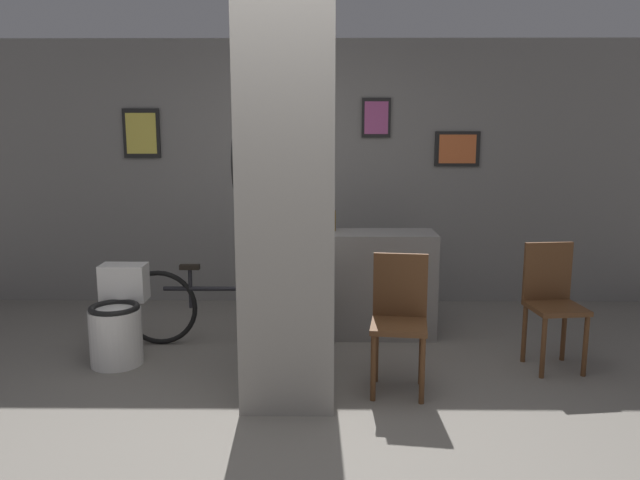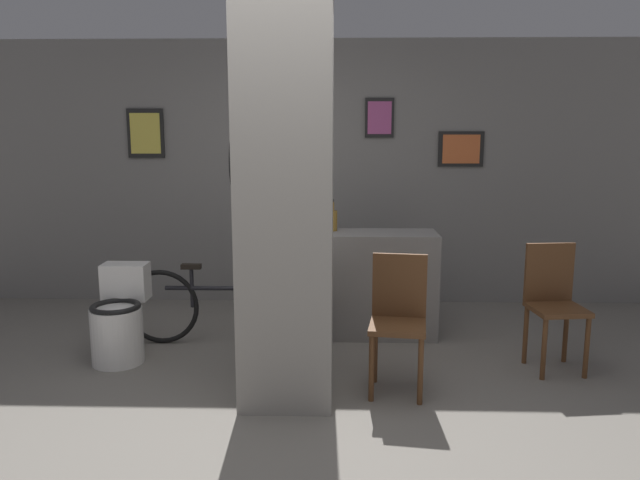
# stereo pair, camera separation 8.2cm
# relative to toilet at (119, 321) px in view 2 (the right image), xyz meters

# --- Properties ---
(ground_plane) EXTENTS (14.00, 14.00, 0.00)m
(ground_plane) POSITION_rel_toilet_xyz_m (1.36, -0.91, -0.31)
(ground_plane) COLOR slate
(wall_back) EXTENTS (8.00, 0.09, 2.60)m
(wall_back) POSITION_rel_toilet_xyz_m (1.37, 1.72, 1.00)
(wall_back) COLOR gray
(wall_back) RESTS_ON ground_plane
(pillar_center) EXTENTS (0.62, 0.97, 2.60)m
(pillar_center) POSITION_rel_toilet_xyz_m (1.33, -0.43, 0.99)
(pillar_center) COLOR gray
(pillar_center) RESTS_ON ground_plane
(counter_shelf) EXTENTS (1.22, 0.44, 0.89)m
(counter_shelf) POSITION_rel_toilet_xyz_m (1.89, 0.65, 0.14)
(counter_shelf) COLOR gray
(counter_shelf) RESTS_ON ground_plane
(toilet) EXTENTS (0.39, 0.55, 0.71)m
(toilet) POSITION_rel_toilet_xyz_m (0.00, 0.00, 0.00)
(toilet) COLOR white
(toilet) RESTS_ON ground_plane
(chair_near_pillar) EXTENTS (0.41, 0.41, 0.92)m
(chair_near_pillar) POSITION_rel_toilet_xyz_m (2.07, -0.48, 0.21)
(chair_near_pillar) COLOR brown
(chair_near_pillar) RESTS_ON ground_plane
(chair_by_doorway) EXTENTS (0.41, 0.41, 0.92)m
(chair_by_doorway) POSITION_rel_toilet_xyz_m (3.25, -0.05, 0.21)
(chair_by_doorway) COLOR brown
(chair_by_doorway) RESTS_ON ground_plane
(bicycle) EXTENTS (1.66, 0.42, 0.67)m
(bicycle) POSITION_rel_toilet_xyz_m (0.74, 0.38, 0.02)
(bicycle) COLOR black
(bicycle) RESTS_ON ground_plane
(bottle_tall) EXTENTS (0.09, 0.09, 0.28)m
(bottle_tall) POSITION_rel_toilet_xyz_m (1.61, 0.73, 0.68)
(bottle_tall) COLOR olive
(bottle_tall) RESTS_ON counter_shelf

